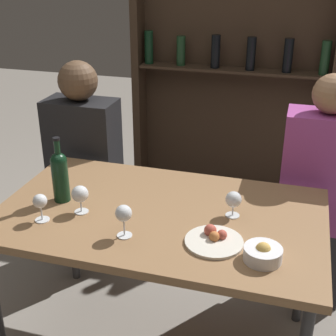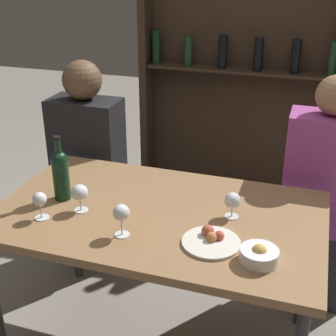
# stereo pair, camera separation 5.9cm
# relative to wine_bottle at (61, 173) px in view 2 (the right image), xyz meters

# --- Properties ---
(dining_table) EXTENTS (1.39, 0.83, 0.75)m
(dining_table) POSITION_rel_wine_bottle_xyz_m (0.45, 0.02, -0.19)
(dining_table) COLOR olive
(dining_table) RESTS_ON ground_plane
(wine_rack_wall) EXTENTS (1.55, 0.21, 2.10)m
(wine_rack_wall) POSITION_rel_wine_bottle_xyz_m (0.45, 1.92, 0.20)
(wine_rack_wall) COLOR #38281C
(wine_rack_wall) RESTS_ON ground_plane
(wine_bottle) EXTENTS (0.07, 0.07, 0.30)m
(wine_bottle) POSITION_rel_wine_bottle_xyz_m (0.00, 0.00, 0.00)
(wine_bottle) COLOR black
(wine_bottle) RESTS_ON dining_table
(wine_glass_0) EXTENTS (0.07, 0.07, 0.12)m
(wine_glass_0) POSITION_rel_wine_bottle_xyz_m (0.13, -0.07, -0.04)
(wine_glass_0) COLOR silver
(wine_glass_0) RESTS_ON dining_table
(wine_glass_1) EXTENTS (0.06, 0.06, 0.12)m
(wine_glass_1) POSITION_rel_wine_bottle_xyz_m (0.00, -0.18, -0.04)
(wine_glass_1) COLOR silver
(wine_glass_1) RESTS_ON dining_table
(wine_glass_2) EXTENTS (0.07, 0.07, 0.11)m
(wine_glass_2) POSITION_rel_wine_bottle_xyz_m (0.75, 0.07, -0.05)
(wine_glass_2) COLOR silver
(wine_glass_2) RESTS_ON dining_table
(wine_glass_3) EXTENTS (0.07, 0.07, 0.14)m
(wine_glass_3) POSITION_rel_wine_bottle_xyz_m (0.37, -0.20, -0.03)
(wine_glass_3) COLOR silver
(wine_glass_3) RESTS_ON dining_table
(food_plate_0) EXTENTS (0.22, 0.22, 0.05)m
(food_plate_0) POSITION_rel_wine_bottle_xyz_m (0.72, -0.14, -0.12)
(food_plate_0) COLOR silver
(food_plate_0) RESTS_ON dining_table
(snack_bowl) EXTENTS (0.14, 0.14, 0.07)m
(snack_bowl) POSITION_rel_wine_bottle_xyz_m (0.90, -0.21, -0.10)
(snack_bowl) COLOR white
(snack_bowl) RESTS_ON dining_table
(seated_person_left) EXTENTS (0.40, 0.22, 1.24)m
(seated_person_left) POSITION_rel_wine_bottle_xyz_m (-0.19, 0.61, -0.29)
(seated_person_left) COLOR #26262B
(seated_person_left) RESTS_ON ground_plane
(seated_person_right) EXTENTS (0.39, 0.22, 1.25)m
(seated_person_right) POSITION_rel_wine_bottle_xyz_m (1.11, 0.61, -0.29)
(seated_person_right) COLOR #26262B
(seated_person_right) RESTS_ON ground_plane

